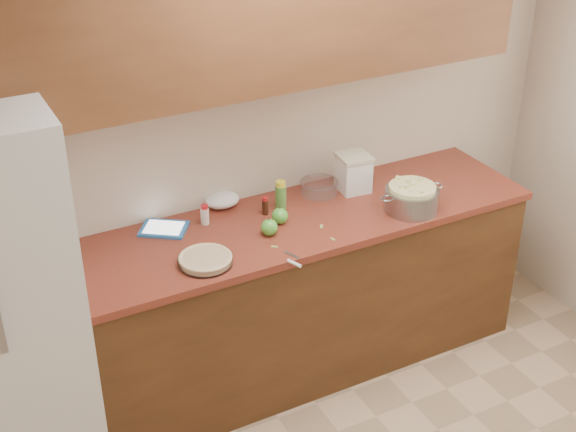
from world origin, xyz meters
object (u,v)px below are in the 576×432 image
pie (205,260)px  tablet (164,229)px  flour_canister (354,172)px  colander (412,198)px

pie → tablet: bearing=99.5°
pie → flour_canister: (0.99, 0.31, 0.08)m
flour_canister → tablet: (-1.05, 0.07, -0.10)m
pie → flour_canister: bearing=17.5°
colander → flour_canister: (-0.15, 0.33, 0.04)m
colander → flour_canister: flour_canister is taller
colander → tablet: 1.26m
tablet → pie: bearing=-45.0°
pie → colander: 1.13m
pie → tablet: 0.38m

